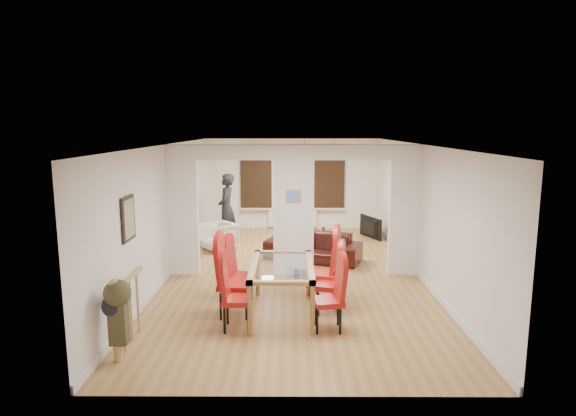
{
  "coord_description": "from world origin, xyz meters",
  "views": [
    {
      "loc": [
        -0.07,
        -9.39,
        2.95
      ],
      "look_at": [
        -0.11,
        0.6,
        1.25
      ],
      "focal_mm": 30.0,
      "sensor_mm": 36.0,
      "label": 1
    }
  ],
  "objects_px": {
    "dining_table": "(282,289)",
    "dining_chair_lc": "(241,272)",
    "dining_chair_lb": "(234,279)",
    "dining_chair_ra": "(328,296)",
    "sofa": "(313,247)",
    "dining_chair_rc": "(323,269)",
    "dining_chair_la": "(237,295)",
    "bottle": "(323,232)",
    "coffee_table": "(315,242)",
    "person": "(227,208)",
    "armchair": "(219,236)",
    "bowl": "(315,238)",
    "television": "(367,227)",
    "dining_chair_rb": "(329,281)"
  },
  "relations": [
    {
      "from": "dining_chair_la",
      "to": "coffee_table",
      "type": "distance_m",
      "value": 5.19
    },
    {
      "from": "sofa",
      "to": "armchair",
      "type": "relative_size",
      "value": 2.87
    },
    {
      "from": "dining_table",
      "to": "dining_chair_lb",
      "type": "xyz_separation_m",
      "value": [
        -0.74,
        -0.07,
        0.18
      ]
    },
    {
      "from": "dining_table",
      "to": "bowl",
      "type": "relative_size",
      "value": 8.17
    },
    {
      "from": "dining_table",
      "to": "dining_chair_lc",
      "type": "relative_size",
      "value": 1.69
    },
    {
      "from": "dining_chair_lc",
      "to": "sofa",
      "type": "height_order",
      "value": "dining_chair_lc"
    },
    {
      "from": "dining_chair_rb",
      "to": "dining_chair_rc",
      "type": "distance_m",
      "value": 0.43
    },
    {
      "from": "dining_table",
      "to": "coffee_table",
      "type": "bearing_deg",
      "value": 80.18
    },
    {
      "from": "bottle",
      "to": "bowl",
      "type": "relative_size",
      "value": 1.27
    },
    {
      "from": "dining_chair_rc",
      "to": "bottle",
      "type": "distance_m",
      "value": 3.99
    },
    {
      "from": "dining_chair_rc",
      "to": "television",
      "type": "distance_m",
      "value": 5.04
    },
    {
      "from": "dining_chair_lb",
      "to": "person",
      "type": "bearing_deg",
      "value": 105.46
    },
    {
      "from": "dining_chair_ra",
      "to": "sofa",
      "type": "height_order",
      "value": "dining_chair_ra"
    },
    {
      "from": "dining_chair_rc",
      "to": "armchair",
      "type": "height_order",
      "value": "dining_chair_rc"
    },
    {
      "from": "dining_chair_la",
      "to": "armchair",
      "type": "distance_m",
      "value": 4.7
    },
    {
      "from": "dining_table",
      "to": "dining_chair_lb",
      "type": "height_order",
      "value": "dining_chair_lb"
    },
    {
      "from": "sofa",
      "to": "television",
      "type": "height_order",
      "value": "sofa"
    },
    {
      "from": "sofa",
      "to": "bottle",
      "type": "distance_m",
      "value": 1.38
    },
    {
      "from": "armchair",
      "to": "bottle",
      "type": "xyz_separation_m",
      "value": [
        2.56,
        0.45,
        0.02
      ]
    },
    {
      "from": "dining_chair_la",
      "to": "bowl",
      "type": "xyz_separation_m",
      "value": [
        1.39,
        4.86,
        -0.29
      ]
    },
    {
      "from": "dining_chair_rc",
      "to": "bowl",
      "type": "distance_m",
      "value": 3.8
    },
    {
      "from": "dining_chair_la",
      "to": "bottle",
      "type": "distance_m",
      "value": 5.3
    },
    {
      "from": "dining_chair_rc",
      "to": "sofa",
      "type": "xyz_separation_m",
      "value": [
        -0.03,
        2.63,
        -0.29
      ]
    },
    {
      "from": "bottle",
      "to": "bowl",
      "type": "height_order",
      "value": "bottle"
    },
    {
      "from": "dining_chair_rc",
      "to": "dining_chair_lb",
      "type": "bearing_deg",
      "value": -144.44
    },
    {
      "from": "coffee_table",
      "to": "dining_chair_lc",
      "type": "bearing_deg",
      "value": -110.94
    },
    {
      "from": "dining_table",
      "to": "dining_chair_la",
      "type": "distance_m",
      "value": 0.88
    },
    {
      "from": "dining_chair_lb",
      "to": "dining_chair_la",
      "type": "bearing_deg",
      "value": -72.46
    },
    {
      "from": "dining_chair_lb",
      "to": "coffee_table",
      "type": "distance_m",
      "value": 4.73
    },
    {
      "from": "dining_chair_lc",
      "to": "coffee_table",
      "type": "bearing_deg",
      "value": 83.74
    },
    {
      "from": "dining_chair_lb",
      "to": "bottle",
      "type": "relative_size",
      "value": 4.39
    },
    {
      "from": "dining_table",
      "to": "dining_chair_lc",
      "type": "height_order",
      "value": "dining_chair_lc"
    },
    {
      "from": "sofa",
      "to": "television",
      "type": "xyz_separation_m",
      "value": [
        1.55,
        2.16,
        -0.02
      ]
    },
    {
      "from": "dining_chair_ra",
      "to": "bowl",
      "type": "distance_m",
      "value": 4.89
    },
    {
      "from": "bottle",
      "to": "television",
      "type": "bearing_deg",
      "value": 33.87
    },
    {
      "from": "armchair",
      "to": "person",
      "type": "xyz_separation_m",
      "value": [
        0.09,
        0.87,
        0.55
      ]
    },
    {
      "from": "sofa",
      "to": "coffee_table",
      "type": "xyz_separation_m",
      "value": [
        0.12,
        1.26,
        -0.2
      ]
    },
    {
      "from": "dining_table",
      "to": "dining_chair_lb",
      "type": "relative_size",
      "value": 1.47
    },
    {
      "from": "dining_chair_lb",
      "to": "dining_chair_rc",
      "type": "height_order",
      "value": "dining_chair_lb"
    },
    {
      "from": "dining_chair_ra",
      "to": "sofa",
      "type": "distance_m",
      "value": 3.74
    },
    {
      "from": "bottle",
      "to": "dining_chair_la",
      "type": "bearing_deg",
      "value": -107.59
    },
    {
      "from": "dining_chair_rc",
      "to": "coffee_table",
      "type": "xyz_separation_m",
      "value": [
        0.09,
        3.89,
        -0.48
      ]
    },
    {
      "from": "dining_table",
      "to": "sofa",
      "type": "height_order",
      "value": "dining_table"
    },
    {
      "from": "dining_chair_rb",
      "to": "sofa",
      "type": "relative_size",
      "value": 0.5
    },
    {
      "from": "dining_table",
      "to": "dining_chair_ra",
      "type": "distance_m",
      "value": 0.92
    },
    {
      "from": "dining_chair_la",
      "to": "dining_chair_rb",
      "type": "relative_size",
      "value": 1.01
    },
    {
      "from": "armchair",
      "to": "person",
      "type": "relative_size",
      "value": 0.41
    },
    {
      "from": "person",
      "to": "bottle",
      "type": "xyz_separation_m",
      "value": [
        2.47,
        -0.41,
        -0.53
      ]
    },
    {
      "from": "television",
      "to": "bowl",
      "type": "bearing_deg",
      "value": 102.19
    },
    {
      "from": "sofa",
      "to": "armchair",
      "type": "xyz_separation_m",
      "value": [
        -2.23,
        0.89,
        0.03
      ]
    }
  ]
}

